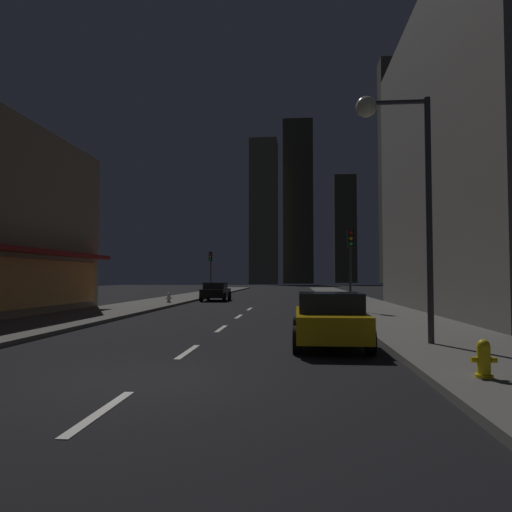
{
  "coord_description": "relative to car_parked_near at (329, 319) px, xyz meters",
  "views": [
    {
      "loc": [
        2.69,
        -8.32,
        1.87
      ],
      "look_at": [
        0.0,
        23.24,
        3.31
      ],
      "focal_mm": 32.64,
      "sensor_mm": 36.0,
      "label": 1
    }
  ],
  "objects": [
    {
      "name": "ground_plane",
      "position": [
        -3.6,
        27.48,
        -0.79
      ],
      "size": [
        78.0,
        136.0,
        0.1
      ],
      "primitive_type": "cube",
      "color": "black"
    },
    {
      "name": "sidewalk_right",
      "position": [
        3.4,
        27.48,
        -0.67
      ],
      "size": [
        4.0,
        76.0,
        0.15
      ],
      "primitive_type": "cube",
      "color": "#605E59",
      "rests_on": "ground"
    },
    {
      "name": "sidewalk_left",
      "position": [
        -10.6,
        27.48,
        -0.67
      ],
      "size": [
        4.0,
        76.0,
        0.15
      ],
      "primitive_type": "cube",
      "color": "#605E59",
      "rests_on": "ground"
    },
    {
      "name": "lane_marking_center",
      "position": [
        -3.6,
        3.88,
        -0.73
      ],
      "size": [
        0.16,
        23.0,
        0.01
      ],
      "color": "silver",
      "rests_on": "ground"
    },
    {
      "name": "skyscraper_distant_tall",
      "position": [
        -9.35,
        110.95,
        18.5
      ],
      "size": [
        7.29,
        8.25,
        38.48
      ],
      "primitive_type": "cube",
      "color": "#5E5946",
      "rests_on": "ground"
    },
    {
      "name": "skyscraper_distant_mid",
      "position": [
        -0.14,
        122.91,
        23.19
      ],
      "size": [
        8.68,
        5.74,
        47.86
      ],
      "primitive_type": "cube",
      "color": "#333026",
      "rests_on": "ground"
    },
    {
      "name": "skyscraper_distant_short",
      "position": [
        15.44,
        142.18,
        17.02
      ],
      "size": [
        7.19,
        5.34,
        35.51
      ],
      "primitive_type": "cube",
      "color": "#38352A",
      "rests_on": "ground"
    },
    {
      "name": "skyscraper_distant_slender",
      "position": [
        30.81,
        143.94,
        36.63
      ],
      "size": [
        6.84,
        7.35,
        74.74
      ],
      "primitive_type": "cube",
      "color": "#504C3C",
      "rests_on": "ground"
    },
    {
      "name": "car_parked_near",
      "position": [
        0.0,
        0.0,
        0.0
      ],
      "size": [
        1.98,
        4.24,
        1.45
      ],
      "color": "gold",
      "rests_on": "ground"
    },
    {
      "name": "car_parked_far",
      "position": [
        -7.2,
        23.54,
        0.0
      ],
      "size": [
        1.98,
        4.24,
        1.45
      ],
      "color": "black",
      "rests_on": "ground"
    },
    {
      "name": "fire_hydrant_yellow_near",
      "position": [
        2.3,
        -4.5,
        -0.29
      ],
      "size": [
        0.42,
        0.3,
        0.65
      ],
      "color": "yellow",
      "rests_on": "sidewalk_right"
    },
    {
      "name": "fire_hydrant_far_left",
      "position": [
        -9.5,
        18.17,
        -0.29
      ],
      "size": [
        0.42,
        0.3,
        0.65
      ],
      "color": "#B2B2B2",
      "rests_on": "sidewalk_left"
    },
    {
      "name": "traffic_light_near_right",
      "position": [
        1.9,
        11.31,
        2.45
      ],
      "size": [
        0.32,
        0.48,
        4.2
      ],
      "color": "#2D2D2D",
      "rests_on": "sidewalk_right"
    },
    {
      "name": "traffic_light_far_left",
      "position": [
        -9.1,
        31.53,
        2.45
      ],
      "size": [
        0.32,
        0.48,
        4.2
      ],
      "color": "#2D2D2D",
      "rests_on": "sidewalk_left"
    },
    {
      "name": "street_lamp_right",
      "position": [
        1.78,
        -0.32,
        4.33
      ],
      "size": [
        1.96,
        0.56,
        6.58
      ],
      "color": "#38383D",
      "rests_on": "sidewalk_right"
    }
  ]
}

